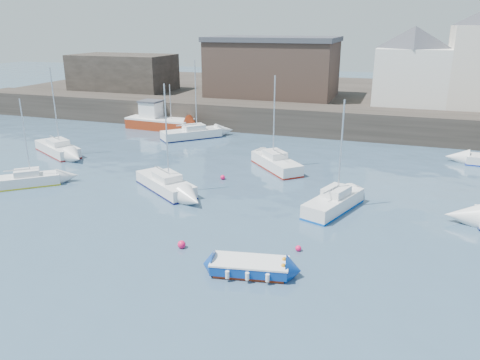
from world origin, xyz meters
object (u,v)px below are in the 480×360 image
(blue_dinghy, at_px, (250,266))
(buoy_far, at_px, (223,179))
(fishing_boat, at_px, (158,120))
(sailboat_a, at_px, (25,180))
(buoy_mid, at_px, (298,251))
(sailboat_c, at_px, (334,202))
(sailboat_f, at_px, (276,163))
(sailboat_h, at_px, (192,134))
(sailboat_e, at_px, (58,148))
(sailboat_b, at_px, (166,184))
(buoy_near, at_px, (182,248))

(blue_dinghy, distance_m, buoy_far, 15.16)
(fishing_boat, height_order, sailboat_a, sailboat_a)
(buoy_mid, bearing_deg, sailboat_a, 170.08)
(sailboat_c, xyz_separation_m, sailboat_f, (-6.08, 7.92, -0.01))
(sailboat_f, relative_size, sailboat_h, 0.95)
(blue_dinghy, distance_m, sailboat_e, 29.19)
(sailboat_b, bearing_deg, fishing_boat, 119.55)
(blue_dinghy, height_order, buoy_near, blue_dinghy)
(sailboat_a, height_order, sailboat_e, sailboat_e)
(fishing_boat, relative_size, sailboat_c, 1.11)
(blue_dinghy, distance_m, sailboat_c, 10.28)
(fishing_boat, distance_m, sailboat_a, 22.06)
(sailboat_b, distance_m, buoy_mid, 13.33)
(blue_dinghy, height_order, buoy_far, blue_dinghy)
(sailboat_h, bearing_deg, sailboat_e, -133.78)
(sailboat_b, bearing_deg, sailboat_e, 157.83)
(sailboat_f, height_order, buoy_near, sailboat_f)
(sailboat_c, relative_size, sailboat_e, 0.90)
(sailboat_c, height_order, buoy_mid, sailboat_c)
(sailboat_h, relative_size, buoy_mid, 24.54)
(sailboat_e, bearing_deg, buoy_far, -6.98)
(blue_dinghy, bearing_deg, sailboat_e, 147.20)
(sailboat_h, height_order, buoy_far, sailboat_h)
(sailboat_c, bearing_deg, sailboat_b, -179.58)
(sailboat_a, bearing_deg, sailboat_f, 31.62)
(blue_dinghy, relative_size, sailboat_f, 0.52)
(sailboat_f, bearing_deg, fishing_boat, 146.94)
(fishing_boat, xyz_separation_m, sailboat_f, (17.51, -11.40, -0.47))
(sailboat_c, height_order, sailboat_f, sailboat_f)
(sailboat_e, relative_size, sailboat_h, 0.98)
(sailboat_c, xyz_separation_m, buoy_mid, (-0.99, -6.65, -0.57))
(blue_dinghy, xyz_separation_m, sailboat_b, (-9.79, 9.81, 0.11))
(sailboat_b, distance_m, sailboat_f, 10.32)
(sailboat_f, distance_m, buoy_near, 16.38)
(blue_dinghy, xyz_separation_m, sailboat_e, (-24.53, 15.81, 0.12))
(blue_dinghy, bearing_deg, fishing_boat, 125.45)
(fishing_boat, bearing_deg, buoy_mid, -48.97)
(sailboat_f, bearing_deg, sailboat_b, -129.05)
(blue_dinghy, xyz_separation_m, fishing_boat, (-20.80, 29.22, 0.62))
(sailboat_c, height_order, buoy_near, sailboat_c)
(sailboat_c, bearing_deg, sailboat_h, 138.00)
(fishing_boat, relative_size, buoy_mid, 24.11)
(fishing_boat, bearing_deg, sailboat_b, -60.45)
(blue_dinghy, distance_m, sailboat_a, 21.81)
(sailboat_a, bearing_deg, buoy_near, -19.41)
(sailboat_a, height_order, sailboat_f, sailboat_f)
(buoy_far, bearing_deg, fishing_boat, 132.23)
(sailboat_c, bearing_deg, sailboat_a, -173.34)
(buoy_far, bearing_deg, sailboat_h, 124.12)
(fishing_boat, bearing_deg, sailboat_f, -33.06)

